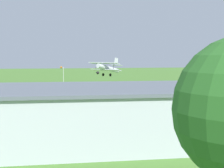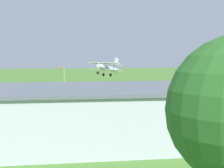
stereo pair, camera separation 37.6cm
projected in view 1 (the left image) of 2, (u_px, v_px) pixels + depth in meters
ground_plane at (107, 99)px, 75.60m from camera, size 400.00×400.00×0.00m
hangar at (140, 113)px, 38.90m from camera, size 39.99×18.26×6.27m
biplane at (107, 68)px, 69.64m from camera, size 7.57×7.51×3.95m
car_orange at (0, 115)px, 50.24m from camera, size 1.98×3.97×1.61m
person_crossing_taxiway at (155, 106)px, 60.04m from camera, size 0.51×0.51×1.69m
person_walking_on_apron at (186, 106)px, 59.54m from camera, size 0.50×0.50×1.55m
person_near_hangar_door at (201, 104)px, 62.25m from camera, size 0.49×0.49×1.70m
windsock at (61, 70)px, 91.46m from camera, size 1.20×1.40×7.00m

